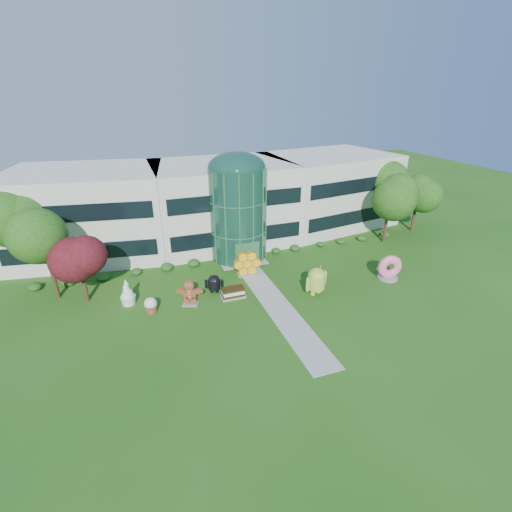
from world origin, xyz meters
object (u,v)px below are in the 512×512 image
object	(u,v)px
gingerbread	(190,292)
android_green	(317,279)
donut	(389,267)
android_black	(214,283)

from	to	relation	value
gingerbread	android_green	bearing A→B (deg)	11.51
donut	android_green	bearing A→B (deg)	-167.73
android_black	gingerbread	bearing A→B (deg)	-131.83
donut	gingerbread	distance (m)	19.37
android_green	android_black	distance (m)	9.34
android_green	donut	distance (m)	8.10
android_black	gingerbread	world-z (taller)	gingerbread
android_green	android_black	world-z (taller)	android_green
android_green	android_black	xyz separation A→B (m)	(-8.69, 3.38, -0.48)
donut	gingerbread	xyz separation A→B (m)	(-19.28, 1.86, -0.07)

